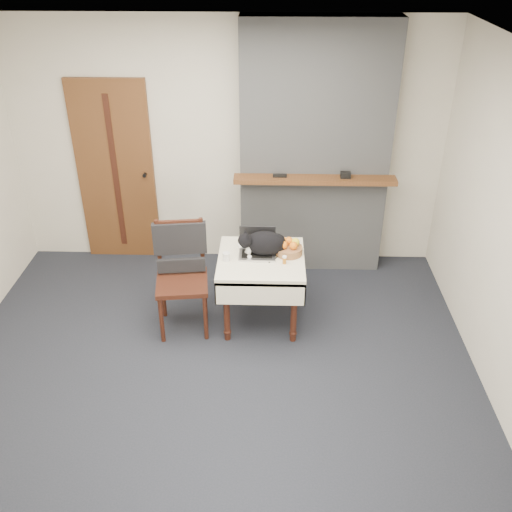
{
  "coord_description": "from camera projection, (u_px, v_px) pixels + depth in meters",
  "views": [
    {
      "loc": [
        0.47,
        -3.69,
        3.32
      ],
      "look_at": [
        0.34,
        0.7,
        0.74
      ],
      "focal_mm": 40.0,
      "sensor_mm": 36.0,
      "label": 1
    }
  ],
  "objects": [
    {
      "name": "pill_bottle",
      "position": [
        284.0,
        260.0,
        5.04
      ],
      "size": [
        0.04,
        0.04,
        0.08
      ],
      "color": "#AF6315",
      "rests_on": "side_table"
    },
    {
      "name": "door",
      "position": [
        116.0,
        173.0,
        6.1
      ],
      "size": [
        0.82,
        0.1,
        2.0
      ],
      "color": "brown",
      "rests_on": "ground"
    },
    {
      "name": "fruit_basket",
      "position": [
        289.0,
        248.0,
        5.18
      ],
      "size": [
        0.25,
        0.25,
        0.14
      ],
      "color": "olive",
      "rests_on": "side_table"
    },
    {
      "name": "room_shell",
      "position": [
        211.0,
        156.0,
        4.38
      ],
      "size": [
        4.52,
        4.01,
        2.61
      ],
      "color": "beige",
      "rests_on": "ground"
    },
    {
      "name": "cream_jar",
      "position": [
        226.0,
        257.0,
        5.09
      ],
      "size": [
        0.07,
        0.07,
        0.08
      ],
      "primitive_type": "cylinder",
      "color": "silver",
      "rests_on": "side_table"
    },
    {
      "name": "desk_clutter",
      "position": [
        278.0,
        254.0,
        5.19
      ],
      "size": [
        0.13,
        0.11,
        0.01
      ],
      "primitive_type": "cube",
      "rotation": [
        0.0,
        0.0,
        0.67
      ],
      "color": "black",
      "rests_on": "side_table"
    },
    {
      "name": "ground",
      "position": [
        214.0,
        372.0,
        4.87
      ],
      "size": [
        4.5,
        4.5,
        0.0
      ],
      "primitive_type": "plane",
      "color": "black",
      "rests_on": "ground"
    },
    {
      "name": "laptop",
      "position": [
        257.0,
        247.0,
        5.19
      ],
      "size": [
        0.33,
        0.28,
        0.25
      ],
      "rotation": [
        0.0,
        0.0,
        -0.0
      ],
      "color": "#B7B7BC",
      "rests_on": "side_table"
    },
    {
      "name": "side_table",
      "position": [
        261.0,
        268.0,
        5.21
      ],
      "size": [
        0.78,
        0.78,
        0.7
      ],
      "color": "#3B1710",
      "rests_on": "ground"
    },
    {
      "name": "chimney",
      "position": [
        314.0,
        153.0,
        5.78
      ],
      "size": [
        1.62,
        0.48,
        2.6
      ],
      "color": "gray",
      "rests_on": "ground"
    },
    {
      "name": "chair",
      "position": [
        181.0,
        261.0,
        5.17
      ],
      "size": [
        0.52,
        0.51,
        1.04
      ],
      "rotation": [
        0.0,
        0.0,
        0.13
      ],
      "color": "#3B1710",
      "rests_on": "ground"
    },
    {
      "name": "cat",
      "position": [
        266.0,
        243.0,
        5.14
      ],
      "size": [
        0.56,
        0.31,
        0.26
      ],
      "rotation": [
        0.0,
        0.0,
        0.31
      ],
      "color": "black",
      "rests_on": "side_table"
    }
  ]
}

